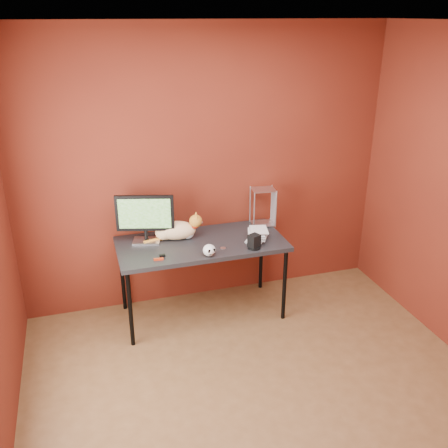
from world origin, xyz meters
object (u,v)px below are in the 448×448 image
object	(u,v)px
desk	(201,247)
monitor	(145,216)
cat	(176,230)
speaker	(254,242)
skull_mug	(209,250)
book_stack	(250,185)

from	to	relation	value
desk	monitor	size ratio (longest dim) A/B	2.99
desk	cat	distance (m)	0.27
desk	cat	bearing A→B (deg)	146.38
desk	monitor	world-z (taller)	monitor
cat	speaker	size ratio (longest dim) A/B	4.16
cat	speaker	bearing A→B (deg)	-21.07
speaker	skull_mug	bearing A→B (deg)	159.13
monitor	speaker	distance (m)	0.98
speaker	book_stack	size ratio (longest dim) A/B	0.12
cat	book_stack	distance (m)	0.78
book_stack	cat	bearing A→B (deg)	164.07
cat	book_stack	world-z (taller)	book_stack
monitor	book_stack	xyz separation A→B (m)	(0.90, -0.19, 0.27)
cat	monitor	bearing A→B (deg)	-170.56
desk	skull_mug	world-z (taller)	skull_mug
desk	skull_mug	bearing A→B (deg)	-90.96
speaker	cat	bearing A→B (deg)	122.14
desk	book_stack	xyz separation A→B (m)	(0.43, -0.05, 0.57)
cat	skull_mug	world-z (taller)	cat
skull_mug	book_stack	size ratio (longest dim) A/B	0.11
desk	speaker	size ratio (longest dim) A/B	11.63
book_stack	desk	bearing A→B (deg)	173.55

